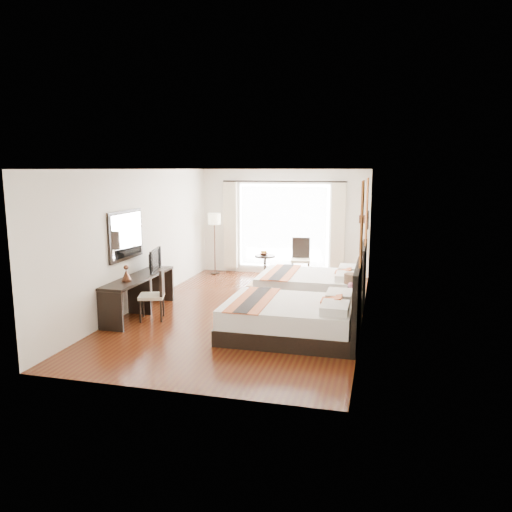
% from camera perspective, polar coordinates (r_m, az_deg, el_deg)
% --- Properties ---
extents(floor, '(4.50, 7.50, 0.01)m').
position_cam_1_polar(floor, '(10.02, -1.03, -6.36)').
color(floor, '#3D150B').
rests_on(floor, ground).
extents(ceiling, '(4.50, 7.50, 0.02)m').
position_cam_1_polar(ceiling, '(9.62, -1.08, 9.84)').
color(ceiling, white).
rests_on(ceiling, wall_headboard).
extents(wall_headboard, '(0.01, 7.50, 2.80)m').
position_cam_1_polar(wall_headboard, '(9.39, 12.29, 1.09)').
color(wall_headboard, silver).
rests_on(wall_headboard, floor).
extents(wall_desk, '(0.01, 7.50, 2.80)m').
position_cam_1_polar(wall_desk, '(10.53, -12.93, 2.01)').
color(wall_desk, silver).
rests_on(wall_desk, floor).
extents(wall_window, '(4.50, 0.01, 2.80)m').
position_cam_1_polar(wall_window, '(13.34, 3.19, 3.87)').
color(wall_window, silver).
rests_on(wall_window, floor).
extents(wall_entry, '(4.50, 0.01, 2.80)m').
position_cam_1_polar(wall_entry, '(6.24, -10.16, -3.23)').
color(wall_entry, silver).
rests_on(wall_entry, floor).
extents(window_glass, '(2.40, 0.02, 2.20)m').
position_cam_1_polar(window_glass, '(13.34, 3.18, 3.44)').
color(window_glass, white).
rests_on(window_glass, wall_window).
extents(sheer_curtain, '(2.30, 0.02, 2.10)m').
position_cam_1_polar(sheer_curtain, '(13.28, 3.13, 3.41)').
color(sheer_curtain, white).
rests_on(sheer_curtain, wall_window).
extents(drape_left, '(0.35, 0.14, 2.35)m').
position_cam_1_polar(drape_left, '(13.59, -2.92, 3.48)').
color(drape_left, '#C0AB95').
rests_on(drape_left, floor).
extents(drape_right, '(0.35, 0.14, 2.35)m').
position_cam_1_polar(drape_right, '(13.04, 9.36, 3.09)').
color(drape_right, '#C0AB95').
rests_on(drape_right, floor).
extents(art_panel_near, '(0.03, 0.50, 1.35)m').
position_cam_1_polar(art_panel_near, '(8.08, 12.00, 3.64)').
color(art_panel_near, maroon).
rests_on(art_panel_near, wall_headboard).
extents(art_panel_far, '(0.03, 0.50, 1.35)m').
position_cam_1_polar(art_panel_far, '(10.47, 12.55, 5.01)').
color(art_panel_far, maroon).
rests_on(art_panel_far, wall_headboard).
extents(wall_sconce, '(0.10, 0.14, 0.14)m').
position_cam_1_polar(wall_sconce, '(9.13, 12.02, 4.15)').
color(wall_sconce, '#3F2216').
rests_on(wall_sconce, wall_headboard).
extents(mirror_frame, '(0.04, 1.25, 0.95)m').
position_cam_1_polar(mirror_frame, '(9.89, -14.66, 2.32)').
color(mirror_frame, black).
rests_on(mirror_frame, wall_desk).
extents(mirror_glass, '(0.01, 1.12, 0.82)m').
position_cam_1_polar(mirror_glass, '(9.88, -14.53, 2.32)').
color(mirror_glass, white).
rests_on(mirror_glass, mirror_frame).
extents(bed_near, '(2.26, 1.76, 1.28)m').
position_cam_1_polar(bed_near, '(8.51, 4.46, -7.01)').
color(bed_near, black).
rests_on(bed_near, floor).
extents(bed_far, '(2.24, 1.75, 1.26)m').
position_cam_1_polar(bed_far, '(10.80, 6.68, -3.40)').
color(bed_far, black).
rests_on(bed_far, floor).
extents(nightstand, '(0.45, 0.56, 0.54)m').
position_cam_1_polar(nightstand, '(9.44, 10.61, -5.83)').
color(nightstand, black).
rests_on(nightstand, floor).
extents(table_lamp, '(0.25, 0.25, 0.39)m').
position_cam_1_polar(table_lamp, '(9.41, 10.76, -2.74)').
color(table_lamp, black).
rests_on(table_lamp, nightstand).
extents(vase, '(0.14, 0.14, 0.14)m').
position_cam_1_polar(vase, '(9.20, 10.75, -4.30)').
color(vase, black).
rests_on(vase, nightstand).
extents(console_desk, '(0.50, 2.20, 0.76)m').
position_cam_1_polar(console_desk, '(10.00, -13.21, -4.38)').
color(console_desk, black).
rests_on(console_desk, floor).
extents(television, '(0.26, 0.79, 0.45)m').
position_cam_1_polar(television, '(10.35, -11.85, -0.43)').
color(television, black).
rests_on(television, console_desk).
extents(bronze_figurine, '(0.22, 0.22, 0.27)m').
position_cam_1_polar(bronze_figurine, '(9.49, -14.60, -2.03)').
color(bronze_figurine, '#3F2216').
rests_on(bronze_figurine, console_desk).
extents(desk_chair, '(0.57, 0.57, 0.97)m').
position_cam_1_polar(desk_chair, '(9.61, -11.69, -5.41)').
color(desk_chair, tan).
rests_on(desk_chair, floor).
extents(floor_lamp, '(0.33, 0.33, 1.64)m').
position_cam_1_polar(floor_lamp, '(13.33, -4.78, 3.80)').
color(floor_lamp, black).
rests_on(floor_lamp, floor).
extents(side_table, '(0.53, 0.53, 0.62)m').
position_cam_1_polar(side_table, '(12.86, 1.03, -1.27)').
color(side_table, black).
rests_on(side_table, floor).
extents(fruit_bowl, '(0.24, 0.24, 0.05)m').
position_cam_1_polar(fruit_bowl, '(12.81, 0.89, 0.21)').
color(fruit_bowl, '#452518').
rests_on(fruit_bowl, side_table).
extents(window_chair, '(0.55, 0.55, 1.06)m').
position_cam_1_polar(window_chair, '(12.88, 5.11, -1.22)').
color(window_chair, tan).
rests_on(window_chair, floor).
extents(jute_rug, '(1.14, 0.78, 0.01)m').
position_cam_1_polar(jute_rug, '(12.31, 1.90, -3.21)').
color(jute_rug, tan).
rests_on(jute_rug, floor).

